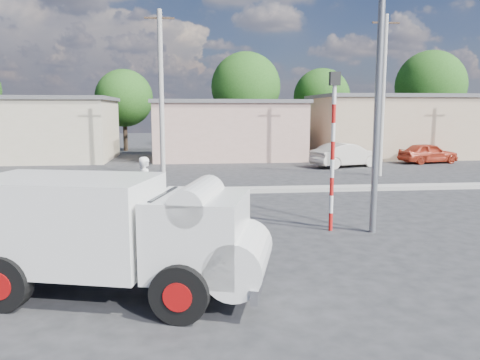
{
  "coord_description": "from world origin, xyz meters",
  "views": [
    {
      "loc": [
        -0.7,
        -10.92,
        3.34
      ],
      "look_at": [
        0.77,
        2.66,
        1.3
      ],
      "focal_mm": 35.0,
      "sensor_mm": 36.0,
      "label": 1
    }
  ],
  "objects": [
    {
      "name": "traffic_pole",
      "position": [
        3.2,
        1.5,
        2.59
      ],
      "size": [
        0.28,
        0.18,
        4.36
      ],
      "color": "red",
      "rests_on": "ground"
    },
    {
      "name": "ground_plane",
      "position": [
        0.0,
        0.0,
        0.0
      ],
      "size": [
        120.0,
        120.0,
        0.0
      ],
      "primitive_type": "plane",
      "color": "#252527",
      "rests_on": "ground"
    },
    {
      "name": "truck",
      "position": [
        -1.95,
        -2.62,
        1.19
      ],
      "size": [
        5.52,
        3.15,
        2.15
      ],
      "rotation": [
        0.0,
        0.0,
        -0.26
      ],
      "color": "black",
      "rests_on": "ground"
    },
    {
      "name": "car_cream",
      "position": [
        8.56,
        15.92,
        0.71
      ],
      "size": [
        4.56,
        2.87,
        1.42
      ],
      "primitive_type": "imported",
      "rotation": [
        0.0,
        0.0,
        1.92
      ],
      "color": "beige",
      "rests_on": "ground"
    },
    {
      "name": "utility_poles",
      "position": [
        3.25,
        12.0,
        4.07
      ],
      "size": [
        35.4,
        0.24,
        8.0
      ],
      "color": "#99968E",
      "rests_on": "ground"
    },
    {
      "name": "building_row",
      "position": [
        1.1,
        22.0,
        2.13
      ],
      "size": [
        37.8,
        7.3,
        4.44
      ],
      "color": "#BFB491",
      "rests_on": "ground"
    },
    {
      "name": "tree_row",
      "position": [
        3.76,
        28.45,
        4.99
      ],
      "size": [
        43.62,
        7.43,
        8.42
      ],
      "color": "#38281E",
      "rests_on": "ground"
    },
    {
      "name": "streetlight",
      "position": [
        4.14,
        1.2,
        4.96
      ],
      "size": [
        2.34,
        0.22,
        9.0
      ],
      "color": "slate",
      "rests_on": "ground"
    },
    {
      "name": "bicycle",
      "position": [
        -1.98,
        2.7,
        0.53
      ],
      "size": [
        2.13,
        1.42,
        1.06
      ],
      "primitive_type": "imported",
      "rotation": [
        0.0,
        0.0,
        1.96
      ],
      "color": "black",
      "rests_on": "ground"
    },
    {
      "name": "car_red",
      "position": [
        14.44,
        17.32,
        0.64
      ],
      "size": [
        3.99,
        2.16,
        1.29
      ],
      "primitive_type": "imported",
      "rotation": [
        0.0,
        0.0,
        1.75
      ],
      "color": "#AB301B",
      "rests_on": "ground"
    },
    {
      "name": "cyclist",
      "position": [
        -1.98,
        2.7,
        0.86
      ],
      "size": [
        0.62,
        0.74,
        1.72
      ],
      "primitive_type": "imported",
      "rotation": [
        0.0,
        0.0,
        1.96
      ],
      "color": "white",
      "rests_on": "ground"
    },
    {
      "name": "median",
      "position": [
        0.0,
        8.0,
        0.08
      ],
      "size": [
        40.0,
        0.8,
        0.16
      ],
      "primitive_type": "cube",
      "color": "#99968E",
      "rests_on": "ground"
    }
  ]
}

